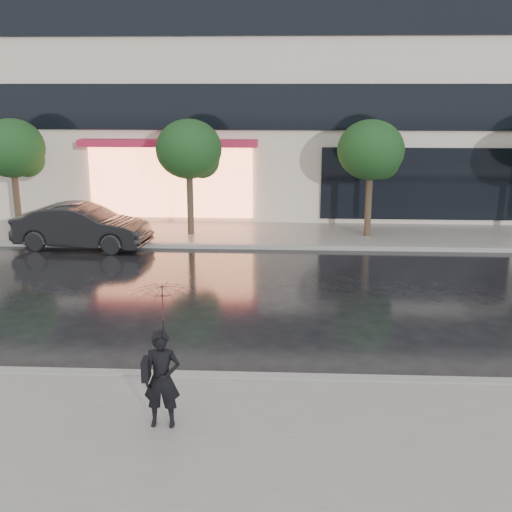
{
  "coord_description": "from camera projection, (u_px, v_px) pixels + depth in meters",
  "views": [
    {
      "loc": [
        0.32,
        -11.31,
        5.07
      ],
      "look_at": [
        -0.38,
        2.37,
        1.4
      ],
      "focal_mm": 45.0,
      "sensor_mm": 36.0,
      "label": 1
    }
  ],
  "objects": [
    {
      "name": "tree_mid_east",
      "position": [
        372.0,
        152.0,
        21.01
      ],
      "size": [
        2.2,
        2.2,
        3.99
      ],
      "color": "#33261C",
      "rests_on": "ground"
    },
    {
      "name": "tree_far_west",
      "position": [
        14.0,
        150.0,
        21.6
      ],
      "size": [
        2.2,
        2.2,
        3.99
      ],
      "color": "#33261C",
      "rests_on": "ground"
    },
    {
      "name": "pedestrian_with_umbrella",
      "position": [
        162.0,
        331.0,
        9.25
      ],
      "size": [
        0.99,
        1.01,
        2.23
      ],
      "rotation": [
        0.0,
        0.0,
        0.04
      ],
      "color": "black",
      "rests_on": "sidewalk_near"
    },
    {
      "name": "curb_far",
      "position": [
        278.0,
        247.0,
        20.42
      ],
      "size": [
        60.0,
        0.25,
        0.14
      ],
      "primitive_type": "cube",
      "color": "gray",
      "rests_on": "ground"
    },
    {
      "name": "ground",
      "position": [
        269.0,
        359.0,
        12.24
      ],
      "size": [
        120.0,
        120.0,
        0.0
      ],
      "primitive_type": "plane",
      "color": "black",
      "rests_on": "ground"
    },
    {
      "name": "parked_car",
      "position": [
        82.0,
        227.0,
        20.37
      ],
      "size": [
        4.42,
        1.99,
        1.41
      ],
      "primitive_type": "imported",
      "rotation": [
        0.0,
        0.0,
        1.45
      ],
      "color": "black",
      "rests_on": "ground"
    },
    {
      "name": "sidewalk_near",
      "position": [
        262.0,
        450.0,
        9.09
      ],
      "size": [
        60.0,
        4.5,
        0.12
      ],
      "primitive_type": "cube",
      "color": "slate",
      "rests_on": "ground"
    },
    {
      "name": "tree_mid_west",
      "position": [
        191.0,
        151.0,
        21.3
      ],
      "size": [
        2.2,
        2.2,
        3.99
      ],
      "color": "#33261C",
      "rests_on": "ground"
    },
    {
      "name": "curb_near",
      "position": [
        268.0,
        379.0,
        11.26
      ],
      "size": [
        60.0,
        0.25,
        0.14
      ],
      "primitive_type": "cube",
      "color": "gray",
      "rests_on": "ground"
    },
    {
      "name": "sidewalk_far",
      "position": [
        279.0,
        235.0,
        22.11
      ],
      "size": [
        60.0,
        3.5,
        0.12
      ],
      "primitive_type": "cube",
      "color": "slate",
      "rests_on": "ground"
    }
  ]
}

